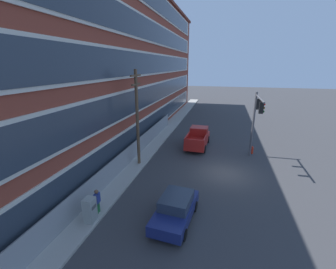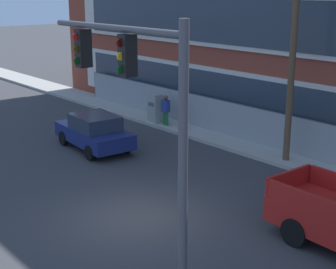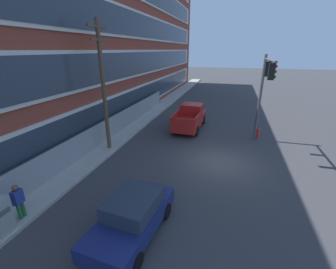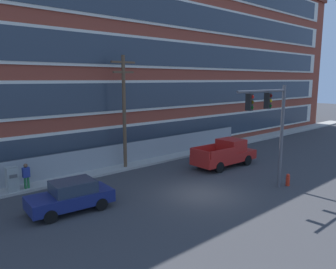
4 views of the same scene
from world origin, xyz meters
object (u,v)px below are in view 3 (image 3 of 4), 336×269
(sedan_navy, at_px, (133,216))
(fire_hydrant, at_px, (258,133))
(pickup_truck_red, at_px, (190,117))
(pedestrian_near_cabinet, at_px, (19,201))
(traffic_signal_mast, at_px, (264,85))
(utility_pole_near_corner, at_px, (103,84))
(electrical_cabinet, at_px, (1,218))

(sedan_navy, xyz_separation_m, fire_hydrant, (11.94, -5.36, -0.42))
(pickup_truck_red, distance_m, pedestrian_near_cabinet, 14.12)
(traffic_signal_mast, bearing_deg, pickup_truck_red, 62.93)
(sedan_navy, bearing_deg, traffic_signal_mast, -26.85)
(sedan_navy, height_order, utility_pole_near_corner, utility_pole_near_corner)
(electrical_cabinet, relative_size, fire_hydrant, 2.08)
(pedestrian_near_cabinet, distance_m, fire_hydrant, 16.06)
(electrical_cabinet, distance_m, pedestrian_near_cabinet, 0.82)
(pickup_truck_red, xyz_separation_m, pedestrian_near_cabinet, (-13.43, 4.36, 0.02))
(pedestrian_near_cabinet, bearing_deg, traffic_signal_mast, -42.24)
(traffic_signal_mast, distance_m, electrical_cabinet, 15.46)
(fire_hydrant, bearing_deg, pickup_truck_red, 81.40)
(pickup_truck_red, relative_size, sedan_navy, 1.30)
(sedan_navy, distance_m, fire_hydrant, 13.09)
(utility_pole_near_corner, bearing_deg, sedan_navy, -144.01)
(pickup_truck_red, xyz_separation_m, utility_pole_near_corner, (-6.18, 4.54, 3.59))
(pedestrian_near_cabinet, bearing_deg, electrical_cabinet, -178.74)
(pickup_truck_red, relative_size, utility_pole_near_corner, 0.67)
(sedan_navy, bearing_deg, fire_hydrant, -24.17)
(electrical_cabinet, bearing_deg, utility_pole_near_corner, 1.45)
(pickup_truck_red, relative_size, fire_hydrant, 7.14)
(sedan_navy, relative_size, utility_pole_near_corner, 0.52)
(traffic_signal_mast, distance_m, pickup_truck_red, 6.93)
(pickup_truck_red, distance_m, electrical_cabinet, 14.88)
(utility_pole_near_corner, bearing_deg, electrical_cabinet, -178.55)
(electrical_cabinet, relative_size, pedestrian_near_cabinet, 0.96)
(utility_pole_near_corner, xyz_separation_m, electrical_cabinet, (-8.06, -0.20, -3.74))
(traffic_signal_mast, relative_size, utility_pole_near_corner, 0.76)
(traffic_signal_mast, xyz_separation_m, pedestrian_near_cabinet, (-10.69, 9.71, -3.43))
(traffic_signal_mast, distance_m, utility_pole_near_corner, 10.48)
(fire_hydrant, bearing_deg, sedan_navy, 155.83)
(pickup_truck_red, bearing_deg, utility_pole_near_corner, 143.65)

